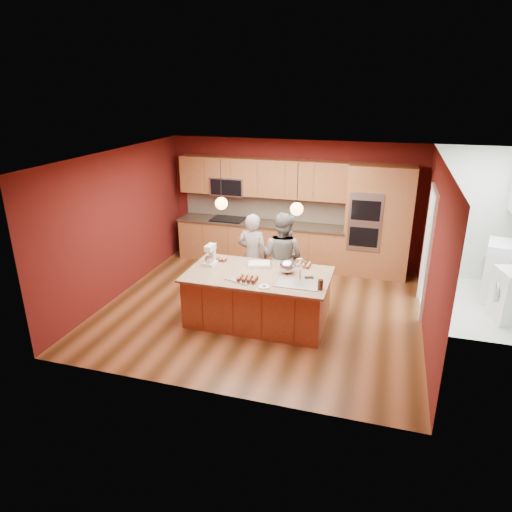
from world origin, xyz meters
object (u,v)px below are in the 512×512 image
(island, at_px, (259,297))
(stand_mixer, at_px, (210,256))
(person_right, at_px, (282,257))
(person_left, at_px, (253,256))
(mixing_bowl, at_px, (287,267))

(island, height_order, stand_mixer, island)
(person_right, distance_m, stand_mixer, 1.34)
(person_left, relative_size, stand_mixer, 4.50)
(stand_mixer, bearing_deg, mixing_bowl, 3.53)
(person_left, height_order, mixing_bowl, person_left)
(person_right, xyz_separation_m, stand_mixer, (-1.09, -0.77, 0.18))
(person_right, bearing_deg, stand_mixer, 53.55)
(person_right, height_order, stand_mixer, person_right)
(person_right, xyz_separation_m, mixing_bowl, (0.26, -0.74, 0.13))
(person_left, bearing_deg, mixing_bowl, 141.68)
(mixing_bowl, bearing_deg, stand_mixer, -178.79)
(island, xyz_separation_m, stand_mixer, (-0.91, 0.14, 0.58))
(island, xyz_separation_m, person_right, (0.18, 0.91, 0.40))
(stand_mixer, height_order, mixing_bowl, stand_mixer)
(person_right, relative_size, stand_mixer, 4.69)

